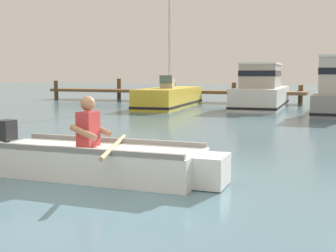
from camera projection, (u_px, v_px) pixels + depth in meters
name	position (u px, v px, depth m)	size (l,w,h in m)	color
ground_plane	(98.00, 202.00, 5.30)	(120.00, 120.00, 0.00)	slate
wooden_dock	(169.00, 91.00, 24.89)	(14.74, 1.64, 1.23)	brown
rowboat_with_person	(102.00, 160.00, 6.57)	(3.71, 1.91, 1.19)	white
moored_boat_yellow	(170.00, 98.00, 20.63)	(2.20, 6.34, 4.80)	gold
moored_boat_white	(262.00, 91.00, 20.14)	(2.18, 6.40, 1.99)	white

